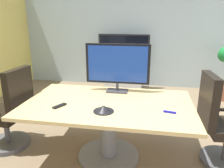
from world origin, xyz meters
TOP-DOWN VIEW (x-y plane):
  - ground_plane at (0.00, 0.00)m, footprint 7.20×7.20m
  - wall_back_glass_partition at (0.00, 3.10)m, footprint 5.74×0.10m
  - conference_table at (-0.07, -0.07)m, footprint 1.95×1.18m
  - office_chair_left at (-1.37, -0.07)m, footprint 0.61×0.59m
  - office_chair_right at (1.23, 0.03)m, footprint 0.61×0.59m
  - tv_monitor at (-0.03, 0.35)m, footprint 0.84×0.18m
  - wall_display_unit at (-0.24, 2.75)m, footprint 1.20×0.36m
  - conference_phone at (-0.07, -0.33)m, footprint 0.22×0.22m
  - remote_control at (-0.59, -0.29)m, footprint 0.12×0.17m
  - whiteboard_marker at (0.61, -0.25)m, footprint 0.13×0.05m

SIDE VIEW (x-z plane):
  - ground_plane at x=0.00m, z-range 0.00..0.00m
  - wall_display_unit at x=-0.24m, z-range -0.21..1.10m
  - office_chair_left at x=-1.37m, z-range -0.09..1.00m
  - office_chair_right at x=1.23m, z-range -0.09..1.00m
  - conference_table at x=-0.07m, z-range 0.18..0.91m
  - remote_control at x=-0.59m, z-range 0.73..0.75m
  - whiteboard_marker at x=0.61m, z-range 0.73..0.75m
  - conference_phone at x=-0.07m, z-range 0.72..0.79m
  - tv_monitor at x=-0.03m, z-range 0.77..1.40m
  - wall_back_glass_partition at x=0.00m, z-range 0.00..2.69m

